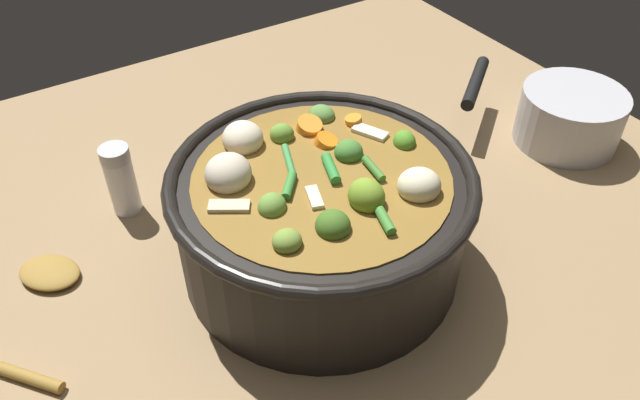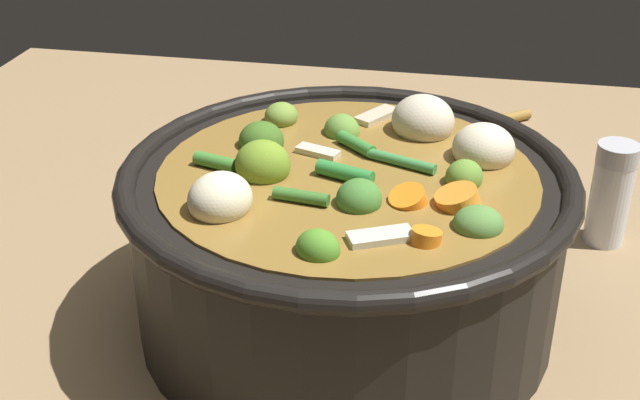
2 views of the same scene
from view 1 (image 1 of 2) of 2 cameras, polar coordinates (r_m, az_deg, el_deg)
name	(u,v)px [view 1 (image 1 of 2)]	position (r m, az deg, el deg)	size (l,w,h in m)	color
ground_plane	(321,261)	(0.72, 0.13, -5.47)	(1.10, 1.10, 0.00)	#8C704C
cooking_pot	(321,216)	(0.68, 0.11, -1.47)	(0.32, 0.32, 0.15)	black
wooden_spoon	(23,303)	(0.74, -25.18, -8.40)	(0.20, 0.20, 0.01)	olive
salt_shaker	(121,180)	(0.79, -17.47, 1.76)	(0.04, 0.04, 0.09)	silver
small_saucepan	(567,116)	(0.94, 21.36, 7.03)	(0.22, 0.21, 0.08)	#ADADB2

